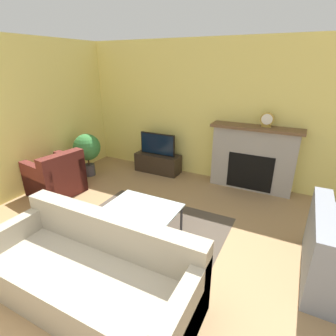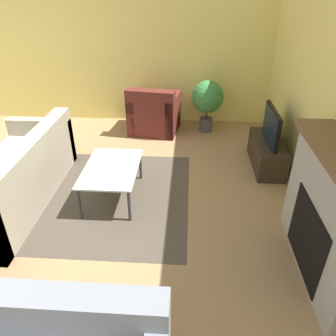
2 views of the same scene
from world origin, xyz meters
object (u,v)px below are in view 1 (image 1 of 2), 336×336
at_px(tv, 158,144).
at_px(armchair_by_window, 56,178).
at_px(potted_plant, 87,149).
at_px(mantel_clock, 267,120).
at_px(coffee_table, 143,209).
at_px(couch_sectional, 93,275).

bearing_deg(tv, armchair_by_window, -122.98).
relative_size(tv, potted_plant, 0.89).
bearing_deg(mantel_clock, coffee_table, -119.04).
bearing_deg(armchair_by_window, coffee_table, 89.48).
relative_size(armchair_by_window, potted_plant, 1.01).
relative_size(couch_sectional, coffee_table, 2.22).
xyz_separation_m(tv, armchair_by_window, (-1.14, -1.75, -0.33)).
xyz_separation_m(tv, potted_plant, (-1.22, -0.83, -0.05)).
bearing_deg(coffee_table, tv, 114.09).
relative_size(tv, coffee_table, 0.81).
bearing_deg(armchair_by_window, potted_plant, -166.98).
bearing_deg(mantel_clock, armchair_by_window, -150.26).
bearing_deg(potted_plant, couch_sectional, -46.49).
height_order(armchair_by_window, coffee_table, armchair_by_window).
xyz_separation_m(tv, couch_sectional, (1.06, -3.24, -0.35)).
height_order(tv, couch_sectional, tv).
xyz_separation_m(tv, coffee_table, (0.92, -2.06, -0.25)).
bearing_deg(mantel_clock, couch_sectional, -107.63).
bearing_deg(potted_plant, mantel_clock, 15.75).
bearing_deg(potted_plant, coffee_table, -29.84).
distance_m(tv, coffee_table, 2.27).
bearing_deg(mantel_clock, potted_plant, -164.25).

